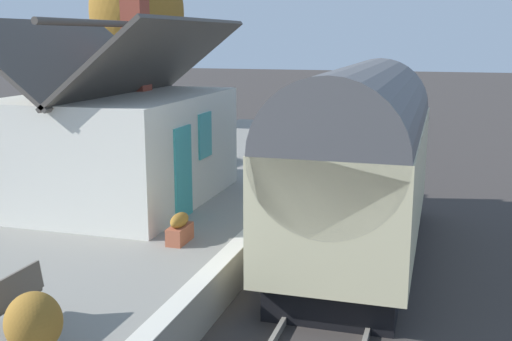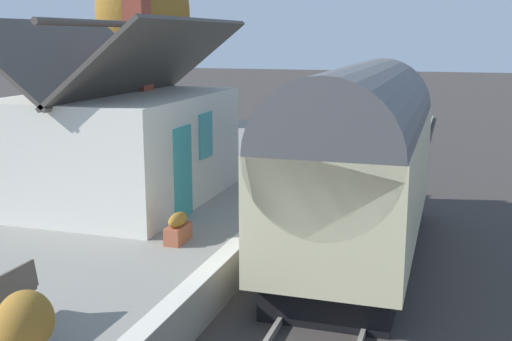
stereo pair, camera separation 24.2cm
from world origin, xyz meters
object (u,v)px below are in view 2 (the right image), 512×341
(bench_by_lamp, at_px, (267,144))
(planter_corner_building, at_px, (178,228))
(tree_far_right, at_px, (143,13))
(train, at_px, (358,161))
(planter_bench_right, at_px, (161,152))
(station_building, at_px, (121,141))
(planter_bench_left, at_px, (26,326))
(bench_mid_platform, at_px, (298,128))

(bench_by_lamp, height_order, planter_corner_building, bench_by_lamp)
(bench_by_lamp, height_order, tree_far_right, tree_far_right)
(train, height_order, planter_corner_building, train)
(planter_bench_right, xyz_separation_m, planter_corner_building, (-7.32, -3.94, -0.06))
(station_building, bearing_deg, planter_bench_left, -159.04)
(train, bearing_deg, planter_bench_left, 157.73)
(station_building, xyz_separation_m, bench_by_lamp, (6.46, -1.92, -1.01))
(station_building, distance_m, bench_mid_platform, 10.85)
(planter_bench_right, height_order, tree_far_right, tree_far_right)
(train, bearing_deg, bench_by_lamp, 31.35)
(bench_mid_platform, bearing_deg, bench_by_lamp, 178.99)
(bench_by_lamp, bearing_deg, planter_corner_building, -174.64)
(station_building, height_order, bench_mid_platform, station_building)
(bench_by_lamp, xyz_separation_m, planter_bench_left, (-14.16, -1.03, 0.02))
(station_building, xyz_separation_m, bench_mid_platform, (10.61, -1.99, -1.01))
(planter_bench_right, bearing_deg, planter_corner_building, -151.74)
(train, height_order, station_building, station_building)
(station_building, xyz_separation_m, planter_corner_building, (-2.75, -2.78, -1.20))
(bench_by_lamp, xyz_separation_m, planter_bench_right, (-1.88, 3.07, -0.13))
(station_building, height_order, bench_by_lamp, station_building)
(train, distance_m, station_building, 6.01)
(bench_mid_platform, distance_m, planter_corner_building, 13.38)
(planter_bench_right, xyz_separation_m, planter_bench_left, (-12.28, -4.11, 0.15))
(bench_mid_platform, height_order, planter_bench_right, bench_mid_platform)
(train, xyz_separation_m, bench_by_lamp, (6.71, 4.09, -0.90))
(bench_mid_platform, bearing_deg, train, -159.73)
(bench_mid_platform, height_order, tree_far_right, tree_far_right)
(planter_bench_left, bearing_deg, bench_mid_platform, 3.00)
(bench_mid_platform, relative_size, planter_bench_left, 1.48)
(station_building, bearing_deg, bench_mid_platform, -10.63)
(bench_by_lamp, distance_m, planter_bench_right, 3.60)
(bench_by_lamp, xyz_separation_m, planter_corner_building, (-9.20, -0.86, -0.18))
(bench_mid_platform, xyz_separation_m, planter_bench_right, (-6.03, 3.15, -0.13))
(train, height_order, planter_bench_left, train)
(bench_by_lamp, relative_size, planter_bench_right, 2.04)
(bench_by_lamp, distance_m, tree_far_right, 11.00)
(bench_by_lamp, height_order, bench_mid_platform, same)
(train, relative_size, planter_corner_building, 11.68)
(planter_bench_right, bearing_deg, bench_by_lamp, -58.57)
(train, distance_m, planter_bench_right, 8.70)
(planter_bench_left, xyz_separation_m, planter_corner_building, (4.96, 0.17, -0.21))
(station_building, height_order, planter_bench_right, station_building)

